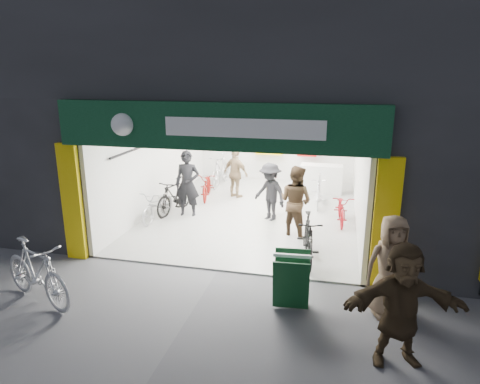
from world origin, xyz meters
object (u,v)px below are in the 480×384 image
(bike_left_front, at_px, (158,205))
(bike_right_front, at_px, (308,239))
(sandwich_board, at_px, (291,279))
(pedestrian_near, at_px, (391,266))
(parked_bike, at_px, (36,272))

(bike_left_front, xyz_separation_m, bike_right_front, (4.30, -1.76, 0.08))
(bike_left_front, height_order, bike_right_front, bike_right_front)
(bike_right_front, relative_size, sandwich_board, 1.80)
(bike_left_front, relative_size, pedestrian_near, 0.94)
(bike_right_front, relative_size, pedestrian_near, 0.98)
(bike_right_front, bearing_deg, sandwich_board, -102.92)
(parked_bike, bearing_deg, pedestrian_near, -57.66)
(bike_left_front, height_order, sandwich_board, sandwich_board)
(sandwich_board, bearing_deg, bike_left_front, 134.03)
(pedestrian_near, xyz_separation_m, sandwich_board, (-1.64, -0.14, -0.36))
(sandwich_board, bearing_deg, pedestrian_near, 0.99)
(bike_left_front, relative_size, bike_right_front, 0.96)
(sandwich_board, bearing_deg, bike_right_front, 81.94)
(parked_bike, bearing_deg, sandwich_board, -55.98)
(bike_left_front, relative_size, sandwich_board, 1.73)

